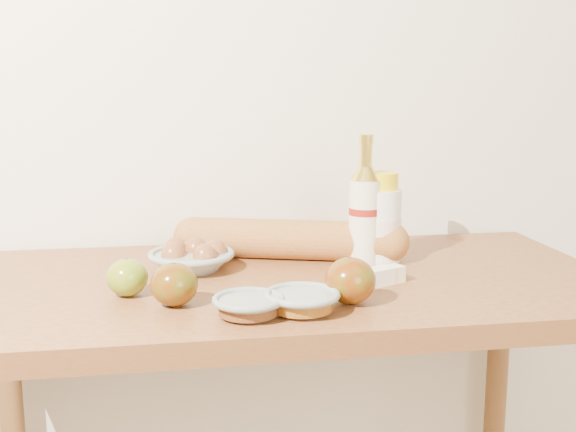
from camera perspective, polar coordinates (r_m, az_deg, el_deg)
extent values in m
cube|color=white|center=(1.60, -2.18, 12.38)|extent=(3.50, 0.02, 2.60)
cube|color=#935A2F|center=(1.33, -0.21, -5.71)|extent=(1.20, 0.60, 0.04)
cylinder|color=brown|center=(1.88, 15.96, -15.77)|extent=(0.05, 0.05, 0.86)
cylinder|color=white|center=(1.41, 6.07, -0.47)|extent=(0.08, 0.08, 0.17)
cylinder|color=maroon|center=(1.40, 6.09, 0.40)|extent=(0.08, 0.08, 0.01)
cone|color=yellow|center=(1.39, 6.15, 3.39)|extent=(0.08, 0.08, 0.03)
cylinder|color=yellow|center=(1.39, 6.18, 4.81)|extent=(0.03, 0.03, 0.04)
cylinder|color=yellow|center=(1.39, 6.20, 6.06)|extent=(0.04, 0.04, 0.02)
cylinder|color=white|center=(1.43, 7.16, -0.73)|extent=(0.10, 0.10, 0.14)
cylinder|color=#FFDDD5|center=(1.43, 7.16, -0.73)|extent=(0.10, 0.10, 0.03)
cylinder|color=yellow|center=(1.42, 7.25, 2.77)|extent=(0.08, 0.08, 0.03)
torus|color=#8C9994|center=(1.37, -7.65, -3.02)|extent=(0.21, 0.21, 0.01)
ellipsoid|color=brown|center=(1.37, -9.07, -3.22)|extent=(0.06, 0.06, 0.06)
ellipsoid|color=brown|center=(1.35, -6.59, -3.34)|extent=(0.06, 0.06, 0.06)
ellipsoid|color=brown|center=(1.40, -7.28, -2.82)|extent=(0.06, 0.06, 0.06)
ellipsoid|color=brown|center=(1.41, -8.89, -2.81)|extent=(0.06, 0.06, 0.06)
ellipsoid|color=brown|center=(1.38, -5.79, -2.96)|extent=(0.06, 0.06, 0.06)
cylinder|color=#C5803C|center=(1.44, 0.12, -1.86)|extent=(0.40, 0.19, 0.08)
sphere|color=#C5803C|center=(1.48, -7.51, -1.62)|extent=(0.10, 0.10, 0.08)
sphere|color=#C5803C|center=(1.43, 8.02, -2.07)|extent=(0.10, 0.10, 0.08)
ellipsoid|color=olive|center=(1.23, -12.59, -4.76)|extent=(0.09, 0.09, 0.06)
cylinder|color=#4B3219|center=(1.23, -12.64, -3.55)|extent=(0.01, 0.01, 0.01)
ellipsoid|color=maroon|center=(1.17, -8.98, -5.36)|extent=(0.08, 0.08, 0.07)
cylinder|color=#463317|center=(1.16, -9.02, -3.95)|extent=(0.01, 0.01, 0.01)
ellipsoid|color=#8D0B07|center=(1.17, 4.94, -5.11)|extent=(0.09, 0.09, 0.08)
cylinder|color=#4C3319|center=(1.16, 4.97, -3.58)|extent=(0.01, 0.01, 0.01)
torus|color=gray|center=(1.10, -3.14, -6.61)|extent=(0.12, 0.12, 0.01)
cylinder|color=brown|center=(1.11, -3.14, -7.18)|extent=(0.10, 0.10, 0.02)
torus|color=gray|center=(1.12, 1.11, -6.22)|extent=(0.14, 0.14, 0.01)
cylinder|color=brown|center=(1.13, 1.11, -6.81)|extent=(0.11, 0.11, 0.02)
cube|color=#FFF1C5|center=(1.28, 7.12, -4.80)|extent=(0.11, 0.07, 0.03)
cube|color=white|center=(1.28, 7.12, -4.80)|extent=(0.06, 0.05, 0.03)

